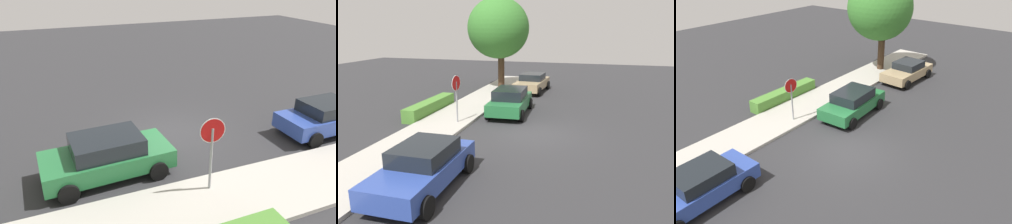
{
  "view_description": "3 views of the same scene",
  "coord_description": "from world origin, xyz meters",
  "views": [
    {
      "loc": [
        4.69,
        11.46,
        6.36
      ],
      "look_at": [
        0.5,
        0.98,
        1.43
      ],
      "focal_mm": 35.0,
      "sensor_mm": 36.0,
      "label": 1
    },
    {
      "loc": [
        -14.3,
        -2.59,
        4.9
      ],
      "look_at": [
        -0.63,
        1.31,
        1.12
      ],
      "focal_mm": 35.0,
      "sensor_mm": 36.0,
      "label": 2
    },
    {
      "loc": [
        -10.39,
        -7.68,
        8.64
      ],
      "look_at": [
        1.39,
        1.43,
        1.04
      ],
      "focal_mm": 35.0,
      "sensor_mm": 36.0,
      "label": 3
    }
  ],
  "objects": [
    {
      "name": "front_yard_hedge",
      "position": [
        2.05,
        6.59,
        0.36
      ],
      "size": [
        4.76,
        0.76,
        0.72
      ],
      "color": "#4C8433",
      "rests_on": "ground_plane"
    },
    {
      "name": "parked_car_tan",
      "position": [
        9.75,
        2.22,
        0.71
      ],
      "size": [
        4.29,
        2.24,
        1.38
      ],
      "color": "tan",
      "rests_on": "ground_plane"
    },
    {
      "name": "stop_sign",
      "position": [
        0.4,
        4.17,
        1.73
      ],
      "size": [
        0.78,
        0.11,
        2.51
      ],
      "color": "gray",
      "rests_on": "ground_plane"
    },
    {
      "name": "ground_plane",
      "position": [
        0.0,
        0.0,
        0.0
      ],
      "size": [
        60.0,
        60.0,
        0.0
      ],
      "primitive_type": "plane",
      "color": "#2D2D30"
    },
    {
      "name": "street_tree_near_corner",
      "position": [
        10.21,
        5.0,
        4.66
      ],
      "size": [
        4.69,
        4.69,
        6.98
      ],
      "color": "#422D1E",
      "rests_on": "ground_plane"
    },
    {
      "name": "parked_car_green",
      "position": [
        3.11,
        2.13,
        0.76
      ],
      "size": [
        4.31,
        2.23,
        1.46
      ],
      "color": "#236B38",
      "rests_on": "ground_plane"
    },
    {
      "name": "parked_car_blue",
      "position": [
        -6.12,
        2.36,
        0.73
      ],
      "size": [
        4.27,
        1.99,
        1.41
      ],
      "color": "#2D479E",
      "rests_on": "ground_plane"
    },
    {
      "name": "sidewalk_curb",
      "position": [
        0.0,
        4.84,
        0.07
      ],
      "size": [
        32.0,
        2.66,
        0.14
      ],
      "primitive_type": "cube",
      "color": "#B2ADA3",
      "rests_on": "ground_plane"
    }
  ]
}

